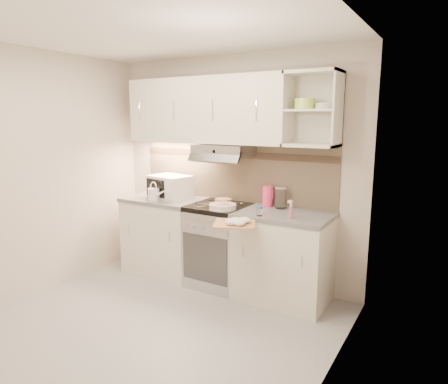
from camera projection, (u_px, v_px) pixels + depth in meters
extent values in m
plane|color=#9A999C|center=(154.00, 327.00, 3.52)|extent=(3.00, 3.00, 0.00)
cube|color=beige|center=(233.00, 170.00, 4.47)|extent=(3.00, 0.04, 2.50)
cube|color=beige|center=(37.00, 175.00, 4.05)|extent=(0.04, 2.80, 2.50)
cube|color=beige|center=(330.00, 209.00, 2.54)|extent=(0.04, 2.80, 2.50)
cube|color=white|center=(144.00, 28.00, 3.06)|extent=(3.00, 2.80, 0.04)
cube|color=tan|center=(233.00, 172.00, 4.47)|extent=(2.40, 0.02, 0.64)
cube|color=#36291D|center=(232.00, 154.00, 4.43)|extent=(2.40, 0.01, 0.08)
cube|color=silver|center=(206.00, 110.00, 4.34)|extent=(1.90, 0.34, 0.70)
cube|color=silver|center=(313.00, 109.00, 3.73)|extent=(0.50, 0.34, 0.70)
cylinder|color=#ADD652|center=(305.00, 104.00, 3.76)|extent=(0.19, 0.19, 0.10)
cylinder|color=silver|center=(325.00, 106.00, 3.67)|extent=(0.18, 0.18, 0.06)
cube|color=#B7B7BC|center=(224.00, 150.00, 4.26)|extent=(0.60, 0.40, 0.12)
cube|color=silver|center=(166.00, 236.00, 4.75)|extent=(0.90, 0.60, 0.86)
cube|color=slate|center=(165.00, 199.00, 4.67)|extent=(0.92, 0.62, 0.04)
cube|color=silver|center=(283.00, 259.00, 3.99)|extent=(0.90, 0.60, 0.86)
cube|color=slate|center=(284.00, 215.00, 3.91)|extent=(0.92, 0.62, 0.04)
cube|color=#B7B7BC|center=(219.00, 247.00, 4.37)|extent=(0.60, 0.58, 0.85)
cube|color=black|center=(219.00, 207.00, 4.29)|extent=(0.60, 0.60, 0.05)
cube|color=white|center=(170.00, 187.00, 4.65)|extent=(0.52, 0.42, 0.26)
cube|color=black|center=(160.00, 189.00, 4.50)|extent=(0.30, 0.07, 0.20)
cylinder|color=white|center=(154.00, 194.00, 4.51)|extent=(0.13, 0.13, 0.14)
cone|color=white|center=(159.00, 194.00, 4.44)|extent=(0.18, 0.07, 0.11)
torus|color=white|center=(153.00, 187.00, 4.49)|extent=(0.11, 0.04, 0.11)
cylinder|color=silver|center=(223.00, 208.00, 4.09)|extent=(0.28, 0.28, 0.02)
cylinder|color=silver|center=(223.00, 207.00, 4.08)|extent=(0.28, 0.28, 0.02)
cylinder|color=silver|center=(223.00, 205.00, 4.08)|extent=(0.28, 0.28, 0.02)
cube|color=silver|center=(223.00, 204.00, 4.08)|extent=(0.18, 0.06, 0.01)
cylinder|color=olive|center=(223.00, 201.00, 4.38)|extent=(0.18, 0.18, 0.05)
cylinder|color=#FF3477|center=(268.00, 196.00, 4.19)|extent=(0.11, 0.11, 0.22)
cube|color=#FF3477|center=(273.00, 194.00, 4.17)|extent=(0.02, 0.03, 0.09)
cylinder|color=white|center=(281.00, 198.00, 4.11)|extent=(0.11, 0.11, 0.21)
cylinder|color=#B7B7BC|center=(281.00, 188.00, 4.09)|extent=(0.12, 0.12, 0.02)
cylinder|color=white|center=(259.00, 212.00, 3.81)|extent=(0.06, 0.06, 0.07)
cylinder|color=blue|center=(260.00, 207.00, 3.80)|extent=(0.06, 0.06, 0.02)
cone|color=pink|center=(291.00, 212.00, 3.71)|extent=(0.07, 0.07, 0.11)
cube|color=tan|center=(235.00, 224.00, 3.63)|extent=(0.47, 0.46, 0.02)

